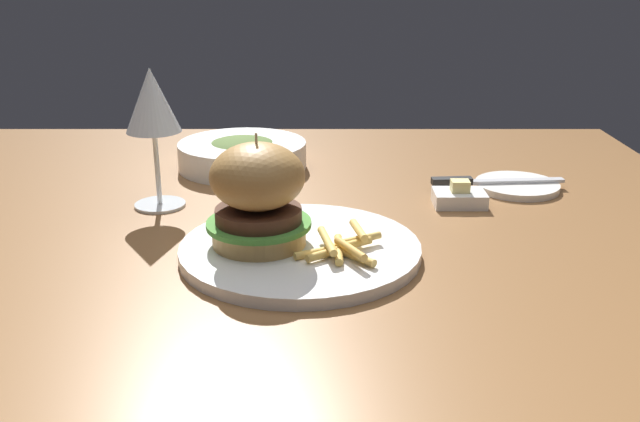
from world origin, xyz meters
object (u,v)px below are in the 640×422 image
at_px(burger_sandwich, 261,195).
at_px(main_plate, 303,250).
at_px(butter_dish, 462,197).
at_px(bread_plate, 520,186).
at_px(wine_glass, 155,105).
at_px(table_knife, 488,181).
at_px(soup_bowl, 245,154).

bearing_deg(burger_sandwich, main_plate, -1.91).
xyz_separation_m(main_plate, butter_dish, (0.22, 0.18, 0.00)).
bearing_deg(butter_dish, bread_plate, 35.81).
relative_size(main_plate, wine_glass, 1.46).
distance_m(main_plate, bread_plate, 0.40).
relative_size(table_knife, soup_bowl, 0.96).
height_order(main_plate, butter_dish, butter_dish).
xyz_separation_m(bread_plate, soup_bowl, (-0.42, 0.11, 0.02)).
xyz_separation_m(main_plate, burger_sandwich, (-0.05, 0.00, 0.07)).
bearing_deg(soup_bowl, wine_glass, -116.94).
bearing_deg(main_plate, burger_sandwich, 178.09).
bearing_deg(table_knife, burger_sandwich, -142.54).
relative_size(bread_plate, butter_dish, 1.73).
bearing_deg(burger_sandwich, table_knife, 37.46).
distance_m(bread_plate, table_knife, 0.05).
relative_size(main_plate, butter_dish, 3.93).
distance_m(wine_glass, soup_bowl, 0.24).
distance_m(burger_sandwich, butter_dish, 0.32).
bearing_deg(butter_dish, table_knife, 53.40).
bearing_deg(soup_bowl, butter_dish, -29.99).
height_order(bread_plate, butter_dish, butter_dish).
distance_m(main_plate, table_knife, 0.36).
bearing_deg(bread_plate, burger_sandwich, -146.04).
xyz_separation_m(burger_sandwich, butter_dish, (0.27, 0.17, -0.06)).
relative_size(main_plate, burger_sandwich, 2.13).
height_order(main_plate, table_knife, table_knife).
bearing_deg(soup_bowl, table_knife, -17.48).
distance_m(main_plate, burger_sandwich, 0.08).
xyz_separation_m(burger_sandwich, wine_glass, (-0.15, 0.17, 0.07)).
relative_size(bread_plate, table_knife, 0.62).
bearing_deg(main_plate, bread_plate, 37.92).
height_order(wine_glass, bread_plate, wine_glass).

